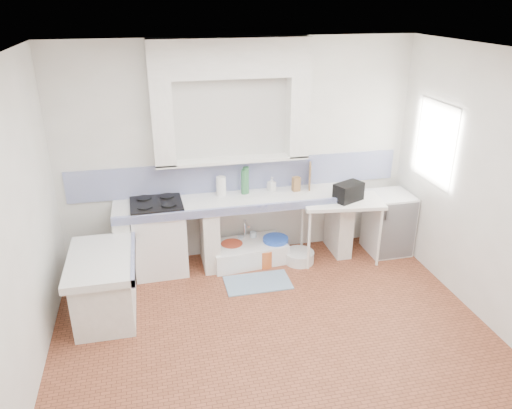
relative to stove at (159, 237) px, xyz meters
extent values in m
plane|color=brown|center=(1.08, -1.73, -0.45)|extent=(4.50, 4.50, 0.00)
plane|color=white|center=(1.08, -1.73, 2.35)|extent=(4.50, 4.50, 0.00)
plane|color=white|center=(1.08, 0.27, 0.95)|extent=(4.50, 0.00, 4.50)
plane|color=white|center=(1.08, -3.73, 0.95)|extent=(4.50, 0.00, 4.50)
plane|color=white|center=(-1.17, -1.73, 0.95)|extent=(0.00, 4.50, 4.50)
plane|color=white|center=(3.33, -1.73, 0.95)|extent=(0.00, 4.50, 4.50)
cube|color=white|center=(0.98, 0.15, 2.12)|extent=(1.90, 0.25, 0.45)
cube|color=#3D2413|center=(3.50, -0.53, 1.15)|extent=(0.35, 0.86, 1.06)
cube|color=white|center=(3.36, -0.53, 1.53)|extent=(0.01, 0.84, 0.24)
cube|color=white|center=(0.98, -0.03, 0.41)|extent=(3.00, 0.60, 0.08)
cube|color=navy|center=(0.98, -0.31, 0.41)|extent=(3.00, 0.04, 0.10)
cube|color=white|center=(-0.42, -0.03, -0.04)|extent=(0.20, 0.55, 0.82)
cube|color=white|center=(0.63, -0.03, -0.04)|extent=(0.20, 0.55, 0.82)
cube|color=white|center=(2.38, -0.03, -0.04)|extent=(0.20, 0.55, 0.82)
cube|color=white|center=(-0.62, -0.83, 0.21)|extent=(0.70, 1.10, 0.08)
cube|color=white|center=(-0.62, -0.83, -0.14)|extent=(0.60, 1.00, 0.62)
cube|color=navy|center=(-0.29, -0.83, 0.21)|extent=(0.04, 1.10, 0.10)
cube|color=navy|center=(1.08, 0.26, 0.65)|extent=(4.27, 0.03, 0.40)
cube|color=white|center=(0.00, 0.00, 0.00)|extent=(0.65, 0.63, 0.90)
cube|color=white|center=(1.12, -0.05, -0.34)|extent=(1.02, 0.63, 0.23)
cube|color=white|center=(2.31, -0.23, -0.03)|extent=(1.07, 0.68, 0.04)
cube|color=white|center=(3.03, -0.17, -0.04)|extent=(0.54, 0.54, 0.83)
cylinder|color=#C24126|center=(0.92, -0.01, -0.32)|extent=(0.33, 0.33, 0.27)
cylinder|color=#D36029|center=(1.31, -0.19, -0.34)|extent=(0.29, 0.29, 0.23)
cylinder|color=blue|center=(1.49, -0.07, -0.30)|extent=(0.35, 0.35, 0.31)
cylinder|color=white|center=(1.78, -0.22, -0.38)|extent=(0.40, 0.40, 0.15)
cylinder|color=silver|center=(1.06, 0.12, -0.31)|extent=(0.09, 0.09, 0.29)
cylinder|color=silver|center=(1.23, 0.12, -0.28)|extent=(0.11, 0.11, 0.34)
cube|color=black|center=(2.38, -0.26, 0.50)|extent=(0.42, 0.34, 0.23)
cylinder|color=#2C673C|center=(1.11, 0.10, 0.61)|extent=(0.07, 0.07, 0.32)
cylinder|color=#2C673C|center=(1.14, 0.12, 0.62)|extent=(0.08, 0.08, 0.35)
cube|color=olive|center=(1.79, 0.06, 0.54)|extent=(0.11, 0.09, 0.19)
cube|color=olive|center=(1.99, 0.12, 0.61)|extent=(0.09, 0.23, 0.33)
cylinder|color=white|center=(0.82, 0.12, 0.57)|extent=(0.14, 0.14, 0.24)
imported|color=white|center=(1.48, 0.12, 0.54)|extent=(0.11, 0.11, 0.19)
cube|color=#265580|center=(1.13, -0.61, -0.44)|extent=(0.80, 0.45, 0.01)
camera|label=1|loc=(-0.02, -5.61, 2.79)|focal=34.46mm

